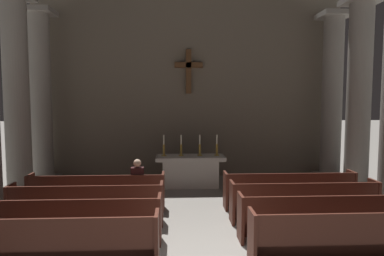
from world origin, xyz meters
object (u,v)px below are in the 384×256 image
(candlestick_inner_left, at_px, (181,149))
(lone_worshipper, at_px, (138,183))
(pew_left_row_2, at_px, (73,221))
(pew_left_row_3, at_px, (87,205))
(pew_right_row_1, at_px, (349,237))
(pew_right_row_4, at_px, (289,190))
(pew_right_row_3, at_px, (304,201))
(candlestick_inner_right, at_px, (200,149))
(column_right_third, at_px, (359,100))
(column_right_fourth, at_px, (332,100))
(pew_left_row_4, at_px, (97,192))
(candlestick_outer_right, at_px, (217,149))
(column_left_third, at_px, (17,100))
(altar, at_px, (190,170))
(pew_right_row_2, at_px, (323,216))
(candlestick_outer_left, at_px, (164,149))
(pew_left_row_1, at_px, (55,243))
(column_left_fourth, at_px, (41,100))

(candlestick_inner_left, height_order, lone_worshipper, candlestick_inner_left)
(pew_left_row_2, distance_m, pew_left_row_3, 1.03)
(pew_right_row_1, distance_m, pew_right_row_4, 3.08)
(pew_right_row_3, height_order, candlestick_inner_right, candlestick_inner_right)
(column_right_third, bearing_deg, column_right_fourth, 90.00)
(pew_left_row_4, height_order, pew_right_row_3, same)
(pew_right_row_4, relative_size, candlestick_outer_right, 5.04)
(pew_left_row_2, distance_m, candlestick_inner_left, 4.93)
(candlestick_outer_right, bearing_deg, column_left_third, -170.68)
(lone_worshipper, bearing_deg, candlestick_outer_right, 44.87)
(lone_worshipper, bearing_deg, altar, 57.72)
(altar, distance_m, candlestick_outer_right, 1.09)
(pew_left_row_2, relative_size, pew_right_row_4, 1.00)
(pew_right_row_1, height_order, pew_right_row_2, same)
(pew_right_row_4, relative_size, candlestick_outer_left, 5.04)
(pew_left_row_2, distance_m, pew_left_row_4, 2.05)
(pew_left_row_4, xyz_separation_m, column_right_third, (7.41, 1.37, 2.32))
(pew_right_row_2, distance_m, column_right_fourth, 6.20)
(pew_left_row_3, xyz_separation_m, pew_right_row_1, (4.92, -2.05, 0.00))
(pew_left_row_1, height_order, pew_right_row_4, same)
(pew_right_row_4, distance_m, altar, 3.38)
(pew_left_row_2, bearing_deg, candlestick_outer_right, 52.87)
(column_left_third, xyz_separation_m, altar, (4.95, 0.95, -2.26))
(column_left_fourth, bearing_deg, pew_left_row_1, -68.12)
(pew_right_row_4, relative_size, candlestick_inner_left, 5.04)
(pew_right_row_3, bearing_deg, column_right_fourth, 59.04)
(column_left_third, height_order, column_right_fourth, same)
(column_left_third, bearing_deg, candlestick_inner_right, 10.28)
(pew_right_row_2, xyz_separation_m, pew_right_row_4, (0.00, 2.05, 0.00))
(column_right_fourth, distance_m, altar, 5.51)
(pew_left_row_1, relative_size, candlestick_outer_left, 5.04)
(candlestick_outer_right, bearing_deg, pew_right_row_4, -55.22)
(column_left_fourth, relative_size, altar, 2.62)
(column_left_third, xyz_separation_m, lone_worshipper, (3.51, -1.33, -2.11))
(pew_left_row_1, xyz_separation_m, pew_right_row_3, (4.92, 2.05, 0.00))
(pew_left_row_2, height_order, pew_right_row_3, same)
(pew_left_row_1, bearing_deg, column_right_third, 30.96)
(column_left_third, distance_m, lone_worshipper, 4.31)
(column_right_third, distance_m, lone_worshipper, 6.86)
(pew_left_row_2, relative_size, lone_worshipper, 2.56)
(pew_left_row_1, relative_size, candlestick_inner_right, 5.04)
(pew_left_row_4, relative_size, lone_worshipper, 2.56)
(pew_right_row_3, xyz_separation_m, column_left_third, (-7.41, 2.39, 2.32))
(pew_right_row_2, relative_size, altar, 1.54)
(column_left_fourth, xyz_separation_m, lone_worshipper, (3.51, -3.09, -2.11))
(pew_left_row_2, bearing_deg, altar, 60.63)
(pew_right_row_2, distance_m, candlestick_outer_left, 5.53)
(pew_left_row_4, bearing_deg, column_left_third, 151.29)
(pew_right_row_4, xyz_separation_m, candlestick_outer_right, (-1.61, 2.32, 0.75))
(pew_right_row_2, distance_m, altar, 5.02)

